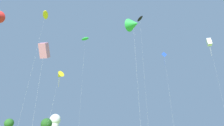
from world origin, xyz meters
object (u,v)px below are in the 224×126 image
Objects in this scene: kite_green_delta at (133,24)px; tree_distant_right at (46,124)px; kite_pink_box at (44,50)px; kite_yellow_parafoil at (45,15)px; kite_blue_diamond at (164,57)px; kite_black_parafoil at (140,19)px; observatory_dome at (55,122)px; kite_yellow_delta at (60,75)px; kite_white_box at (209,42)px; kite_green_parafoil at (85,39)px; tree_distant_left at (9,123)px.

tree_distant_right is (-43.81, 43.84, -18.44)m from kite_green_delta.
kite_yellow_parafoil is at bearing 126.92° from kite_pink_box.
kite_pink_box is 39.12m from kite_blue_diamond.
observatory_dome is (-55.87, 51.85, -30.77)m from kite_black_parafoil.
kite_yellow_parafoil reaches higher than kite_green_delta.
tree_distant_right is (-20.46, 29.86, -12.57)m from kite_yellow_delta.
kite_white_box is 71.02m from tree_distant_right.
tree_distant_right is at bearing 116.69° from kite_yellow_parafoil.
kite_yellow_parafoil reaches higher than kite_blue_diamond.
kite_green_parafoil is at bearing 96.29° from kite_pink_box.
kite_yellow_parafoil is 51.46m from tree_distant_right.
kite_white_box is 0.87× the size of kite_yellow_parafoil.
kite_black_parafoil is 3.47× the size of observatory_dome.
kite_pink_box is at bearing -83.71° from kite_green_parafoil.
kite_pink_box is 1.59× the size of observatory_dome.
kite_black_parafoil is (-19.88, -0.94, 10.17)m from kite_white_box.
tree_distant_right is (-50.78, 19.58, -19.54)m from kite_blue_diamond.
kite_pink_box is 18.39m from kite_green_delta.
kite_green_delta is at bearing -45.02° from tree_distant_right.
tree_distant_left is at bearing 151.86° from kite_yellow_delta.
observatory_dome is at bearing 125.28° from kite_green_parafoil.
tree_distant_left is (-49.45, 6.81, -32.56)m from kite_black_parafoil.
kite_green_delta reaches higher than tree_distant_right.
kite_black_parafoil reaches higher than kite_pink_box.
kite_yellow_delta is 27.84m from kite_green_delta.
kite_green_parafoil reaches higher than kite_green_delta.
kite_yellow_delta is 0.75× the size of kite_green_delta.
kite_black_parafoil reaches higher than tree_distant_right.
tree_distant_left is (-25.16, 23.11, -27.28)m from kite_yellow_parafoil.
kite_pink_box reaches higher than tree_distant_right.
kite_white_box is 46.97m from kite_pink_box.
tree_distant_right is (11.94, -29.07, -1.65)m from observatory_dome.
kite_white_box reaches higher than kite_blue_diamond.
tree_distant_right is at bearing 119.20° from kite_pink_box.
kite_green_delta is 0.76× the size of kite_yellow_parafoil.
kite_green_parafoil is 1.85× the size of kite_pink_box.
kite_blue_diamond is 2.38× the size of observatory_dome.
kite_white_box is 47.66m from kite_yellow_parafoil.
kite_blue_diamond is at bearing 73.97° from kite_green_delta.
kite_yellow_delta is at bearing 84.94° from kite_yellow_parafoil.
kite_blue_diamond is at bearing 53.82° from kite_pink_box.
kite_blue_diamond is (25.56, 3.86, -7.27)m from kite_green_parafoil.
kite_green_parafoil reaches higher than tree_distant_right.
kite_green_parafoil is 28.84m from kite_green_delta.
kite_blue_diamond is at bearing 18.73° from kite_yellow_delta.
kite_yellow_parafoil is 37.51m from kite_blue_diamond.
kite_blue_diamond is at bearing -21.09° from tree_distant_right.
observatory_dome is at bearing 98.12° from tree_distant_left.
kite_white_box is 2.59× the size of observatory_dome.
kite_yellow_delta is 38.32m from tree_distant_right.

